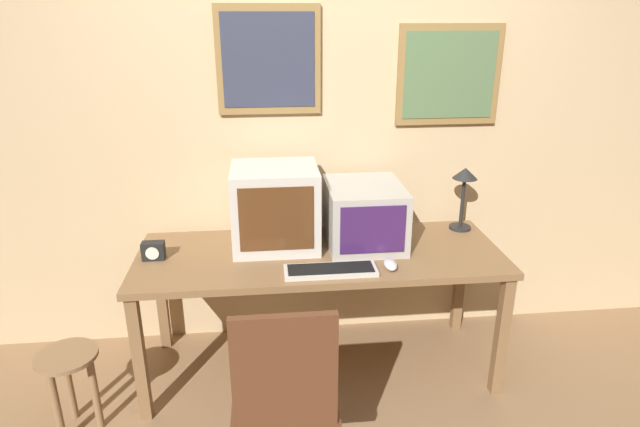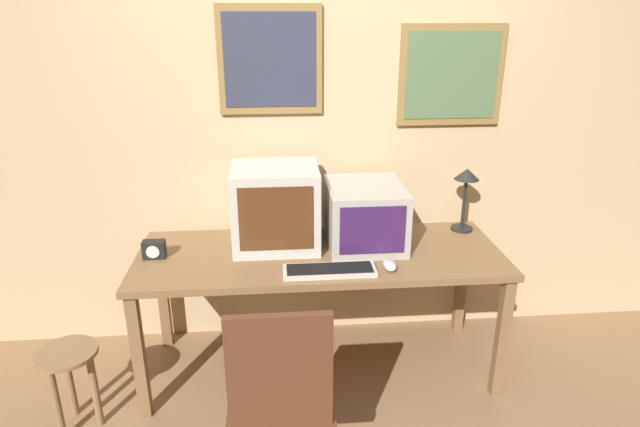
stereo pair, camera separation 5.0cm
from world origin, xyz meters
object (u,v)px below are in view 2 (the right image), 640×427
Objects in this scene: monitor_left at (276,207)px; desk_clock at (154,249)px; monitor_right at (365,215)px; office_chair at (281,411)px; mouse_near_keyboard at (390,265)px; desk_lamp at (466,185)px; side_stool at (70,372)px; keyboard_main at (330,270)px.

monitor_left reaches higher than desk_clock.
monitor_right is 1.14m from office_chair.
monitor_left is 0.68m from mouse_near_keyboard.
desk_clock is at bearing -172.29° from desk_lamp.
monitor_left is 0.49× the size of office_chair.
side_stool is (-1.00, -0.49, -0.63)m from monitor_left.
monitor_left reaches higher than monitor_right.
office_chair is (-0.48, -0.91, -0.50)m from monitor_right.
side_stool is (-0.37, -0.37, -0.46)m from desk_clock.
mouse_near_keyboard is at bearing -77.23° from monitor_right.
monitor_right is at bearing 62.09° from office_chair.
monitor_left is 3.81× the size of mouse_near_keyboard.
side_stool is at bearing 156.03° from office_chair.
keyboard_main is 1.23× the size of desk_lamp.
office_chair is at bearing -114.49° from keyboard_main.
desk_clock is at bearing 127.78° from office_chair.
keyboard_main is 0.49× the size of office_chair.
monitor_left reaches higher than side_stool.
mouse_near_keyboard is 1.21m from desk_clock.
monitor_left is 4.01× the size of desk_clock.
office_chair is (-0.56, -0.58, -0.35)m from mouse_near_keyboard.
keyboard_main is 0.71m from office_chair.
desk_lamp reaches higher than mouse_near_keyboard.
monitor_right is 1.12m from desk_clock.
desk_lamp reaches higher than monitor_right.
side_stool is (-1.25, -0.12, -0.43)m from keyboard_main.
mouse_near_keyboard is (0.55, -0.35, -0.20)m from monitor_left.
monitor_left reaches higher than desk_lamp.
mouse_near_keyboard is 1.05× the size of desk_clock.
mouse_near_keyboard reaches higher than keyboard_main.
desk_lamp is at bearing 30.23° from keyboard_main.
desk_clock is 0.31× the size of desk_lamp.
monitor_right is 0.52× the size of office_chair.
monitor_right is 0.62m from desk_lamp.
monitor_left is 0.66m from desk_clock.
monitor_right is 4.27× the size of desk_clock.
monitor_right is 1.07× the size of keyboard_main.
mouse_near_keyboard is at bearing 4.99° from side_stool.
monitor_right is at bearing -167.50° from desk_lamp.
monitor_left is at bearing 89.82° from office_chair.
office_chair is at bearing -23.97° from side_stool.
office_chair is at bearing -117.91° from monitor_right.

